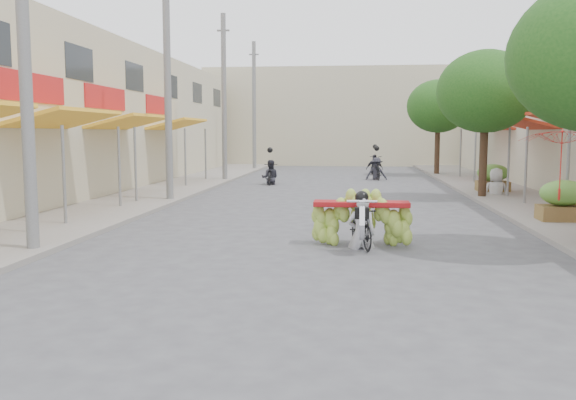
# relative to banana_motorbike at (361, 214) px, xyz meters

# --- Properties ---
(ground) EXTENTS (120.00, 120.00, 0.00)m
(ground) POSITION_rel_banana_motorbike_xyz_m (-1.01, -4.43, -0.68)
(ground) COLOR #525257
(ground) RESTS_ON ground
(sidewalk_left) EXTENTS (4.00, 60.00, 0.12)m
(sidewalk_left) POSITION_rel_banana_motorbike_xyz_m (-8.01, 10.57, -0.62)
(sidewalk_left) COLOR gray
(sidewalk_left) RESTS_ON ground
(sidewalk_right) EXTENTS (4.00, 60.00, 0.12)m
(sidewalk_right) POSITION_rel_banana_motorbike_xyz_m (5.99, 10.57, -0.62)
(sidewalk_right) COLOR gray
(sidewalk_right) RESTS_ON ground
(shophouse_row_left) EXTENTS (9.77, 40.00, 6.00)m
(shophouse_row_left) POSITION_rel_banana_motorbike_xyz_m (-12.99, 9.55, 2.32)
(shophouse_row_left) COLOR beige
(shophouse_row_left) RESTS_ON ground
(far_building) EXTENTS (20.00, 6.00, 7.00)m
(far_building) POSITION_rel_banana_motorbike_xyz_m (-1.01, 33.57, 2.82)
(far_building) COLOR beige
(far_building) RESTS_ON ground
(utility_pole_near) EXTENTS (0.60, 0.24, 8.00)m
(utility_pole_near) POSITION_rel_banana_motorbike_xyz_m (-6.41, -1.43, 3.35)
(utility_pole_near) COLOR slate
(utility_pole_near) RESTS_ON ground
(utility_pole_mid) EXTENTS (0.60, 0.24, 8.00)m
(utility_pole_mid) POSITION_rel_banana_motorbike_xyz_m (-6.41, 7.57, 3.35)
(utility_pole_mid) COLOR slate
(utility_pole_mid) RESTS_ON ground
(utility_pole_far) EXTENTS (0.60, 0.24, 8.00)m
(utility_pole_far) POSITION_rel_banana_motorbike_xyz_m (-6.41, 16.57, 3.35)
(utility_pole_far) COLOR slate
(utility_pole_far) RESTS_ON ground
(utility_pole_back) EXTENTS (0.60, 0.24, 8.00)m
(utility_pole_back) POSITION_rel_banana_motorbike_xyz_m (-6.41, 25.57, 3.35)
(utility_pole_back) COLOR slate
(utility_pole_back) RESTS_ON ground
(street_tree_mid) EXTENTS (3.40, 3.40, 5.25)m
(street_tree_mid) POSITION_rel_banana_motorbike_xyz_m (4.39, 9.57, 3.10)
(street_tree_mid) COLOR #3A2719
(street_tree_mid) RESTS_ON ground
(street_tree_far) EXTENTS (3.40, 3.40, 5.25)m
(street_tree_far) POSITION_rel_banana_motorbike_xyz_m (4.39, 21.57, 3.10)
(street_tree_far) COLOR #3A2719
(street_tree_far) RESTS_ON ground
(produce_crate_mid) EXTENTS (1.20, 0.88, 1.16)m
(produce_crate_mid) POSITION_rel_banana_motorbike_xyz_m (5.19, 3.57, 0.03)
(produce_crate_mid) COLOR brown
(produce_crate_mid) RESTS_ON ground
(produce_crate_far) EXTENTS (1.20, 0.88, 1.16)m
(produce_crate_far) POSITION_rel_banana_motorbike_xyz_m (5.19, 11.57, 0.03)
(produce_crate_far) COLOR brown
(produce_crate_far) RESTS_ON ground
(banana_motorbike) EXTENTS (2.20, 1.75, 1.98)m
(banana_motorbike) POSITION_rel_banana_motorbike_xyz_m (0.00, 0.00, 0.00)
(banana_motorbike) COLOR black
(banana_motorbike) RESTS_ON ground
(market_umbrella) EXTENTS (2.63, 2.63, 1.81)m
(market_umbrella) POSITION_rel_banana_motorbike_xyz_m (4.88, 2.95, 1.83)
(market_umbrella) COLOR red
(market_umbrella) RESTS_ON ground
(pedestrian) EXTENTS (0.95, 0.57, 1.93)m
(pedestrian) POSITION_rel_banana_motorbike_xyz_m (5.05, 10.35, 0.40)
(pedestrian) COLOR silver
(pedestrian) RESTS_ON ground
(bg_motorbike_a) EXTENTS (0.82, 1.66, 1.95)m
(bg_motorbike_a) POSITION_rel_banana_motorbike_xyz_m (-3.96, 14.95, 0.06)
(bg_motorbike_a) COLOR black
(bg_motorbike_a) RESTS_ON ground
(bg_motorbike_b) EXTENTS (1.13, 1.79, 1.95)m
(bg_motorbike_b) POSITION_rel_banana_motorbike_xyz_m (0.99, 18.25, 0.16)
(bg_motorbike_b) COLOR black
(bg_motorbike_b) RESTS_ON ground
(bg_motorbike_c) EXTENTS (1.03, 1.87, 1.95)m
(bg_motorbike_c) POSITION_rel_banana_motorbike_xyz_m (1.04, 22.41, 0.09)
(bg_motorbike_c) COLOR black
(bg_motorbike_c) RESTS_ON ground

